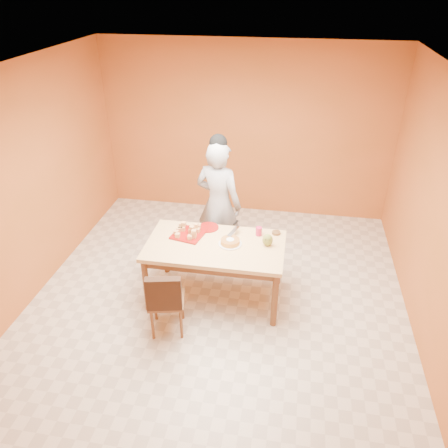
% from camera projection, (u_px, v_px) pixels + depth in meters
% --- Properties ---
extents(floor, '(5.00, 5.00, 0.00)m').
position_uv_depth(floor, '(217.00, 304.00, 5.29)').
color(floor, beige).
rests_on(floor, ground).
extents(ceiling, '(5.00, 5.00, 0.00)m').
position_uv_depth(ceiling, '(214.00, 74.00, 3.93)').
color(ceiling, silver).
rests_on(ceiling, wall_back).
extents(wall_back, '(4.50, 0.00, 4.50)m').
position_uv_depth(wall_back, '(246.00, 131.00, 6.74)').
color(wall_back, '#C3622D').
rests_on(wall_back, floor).
extents(wall_left, '(0.00, 5.00, 5.00)m').
position_uv_depth(wall_left, '(21.00, 190.00, 4.94)').
color(wall_left, '#C3622D').
rests_on(wall_left, floor).
extents(wall_right, '(0.00, 5.00, 5.00)m').
position_uv_depth(wall_right, '(441.00, 224.00, 4.28)').
color(wall_right, '#C3622D').
rests_on(wall_right, floor).
extents(dining_table, '(1.60, 0.90, 0.76)m').
position_uv_depth(dining_table, '(215.00, 251.00, 5.10)').
color(dining_table, '#F3C07F').
rests_on(dining_table, floor).
extents(dining_chair, '(0.46, 0.52, 0.84)m').
position_uv_depth(dining_chair, '(166.00, 299.00, 4.71)').
color(dining_chair, brown).
rests_on(dining_chair, floor).
extents(pastry_pile, '(0.31, 0.31, 0.10)m').
position_uv_depth(pastry_pile, '(188.00, 230.00, 5.19)').
color(pastry_pile, tan).
rests_on(pastry_pile, pastry_platter).
extents(person, '(0.73, 0.58, 1.74)m').
position_uv_depth(person, '(219.00, 205.00, 5.67)').
color(person, '#949497').
rests_on(person, floor).
extents(pastry_platter, '(0.42, 0.42, 0.02)m').
position_uv_depth(pastry_platter, '(189.00, 234.00, 5.22)').
color(pastry_platter, maroon).
rests_on(pastry_platter, dining_table).
extents(red_dinner_plate, '(0.25, 0.25, 0.01)m').
position_uv_depth(red_dinner_plate, '(208.00, 227.00, 5.37)').
color(red_dinner_plate, maroon).
rests_on(red_dinner_plate, dining_table).
extents(white_cake_plate, '(0.28, 0.28, 0.01)m').
position_uv_depth(white_cake_plate, '(230.00, 244.00, 5.05)').
color(white_cake_plate, white).
rests_on(white_cake_plate, dining_table).
extents(sponge_cake, '(0.29, 0.29, 0.05)m').
position_uv_depth(sponge_cake, '(230.00, 241.00, 5.03)').
color(sponge_cake, '#F0A03E').
rests_on(sponge_cake, white_cake_plate).
extents(cake_server, '(0.12, 0.26, 0.01)m').
position_uv_depth(cake_server, '(233.00, 231.00, 5.17)').
color(cake_server, silver).
rests_on(cake_server, sponge_cake).
extents(egg_ornament, '(0.14, 0.13, 0.15)m').
position_uv_depth(egg_ornament, '(268.00, 240.00, 4.99)').
color(egg_ornament, olive).
rests_on(egg_ornament, dining_table).
extents(magenta_glass, '(0.09, 0.09, 0.11)m').
position_uv_depth(magenta_glass, '(259.00, 231.00, 5.20)').
color(magenta_glass, '#B71B46').
rests_on(magenta_glass, dining_table).
extents(checker_tin, '(0.12, 0.12, 0.03)m').
position_uv_depth(checker_tin, '(276.00, 233.00, 5.24)').
color(checker_tin, black).
rests_on(checker_tin, dining_table).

